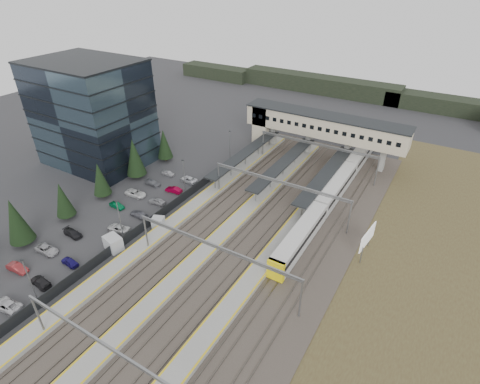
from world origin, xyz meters
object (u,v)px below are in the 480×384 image
Objects in this scene: billboard at (367,238)px; relay_cabin_near at (113,243)px; footbridge at (313,125)px; office_building at (92,113)px; relay_cabin_far at (158,222)px; train at (336,188)px.

relay_cabin_near is at bearing -150.93° from billboard.
office_building is at bearing -145.53° from footbridge.
footbridge reaches higher than relay_cabin_near.
relay_cabin_far is 37.40m from billboard.
train is at bearing 13.46° from office_building.
office_building is 35.75m from relay_cabin_far.
train is 18.57m from billboard.
footbridge is at bearing 125.22° from billboard.
billboard reaches higher than relay_cabin_far.
footbridge reaches higher than relay_cabin_far.
train is (27.28, 36.27, 0.73)m from relay_cabin_near.
billboard is (10.28, -15.39, 1.49)m from train.
relay_cabin_near is 0.09× the size of footbridge.
footbridge is at bearing 74.17° from relay_cabin_near.
footbridge is 39.40m from billboard.
office_building reaches higher than relay_cabin_far.
footbridge is (43.70, 30.00, -4.26)m from office_building.
billboard is (35.34, 11.98, 2.50)m from relay_cabin_far.
relay_cabin_near is at bearing -105.83° from footbridge.
relay_cabin_far is 0.44× the size of billboard.
footbridge is at bearing 126.54° from train.
office_building reaches higher than footbridge.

